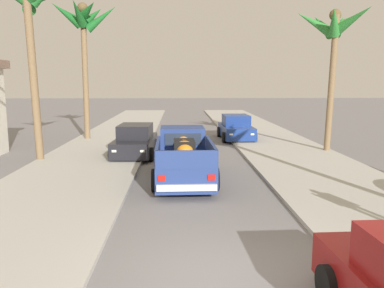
{
  "coord_description": "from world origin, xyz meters",
  "views": [
    {
      "loc": [
        -0.74,
        -6.84,
        3.6
      ],
      "look_at": [
        -0.22,
        8.4,
        1.2
      ],
      "focal_mm": 37.32,
      "sensor_mm": 36.0,
      "label": 1
    }
  ],
  "objects_px": {
    "car_left_mid": "(135,141)",
    "palm_tree_left_fore": "(83,25)",
    "palm_tree_right_fore": "(30,6)",
    "palm_tree_right_mid": "(335,32)",
    "pickup_truck": "(184,158)",
    "car_right_near": "(236,128)"
  },
  "relations": [
    {
      "from": "pickup_truck",
      "to": "palm_tree_right_mid",
      "type": "bearing_deg",
      "value": 35.26
    },
    {
      "from": "palm_tree_right_fore",
      "to": "palm_tree_right_mid",
      "type": "relative_size",
      "value": 1.13
    },
    {
      "from": "car_left_mid",
      "to": "palm_tree_right_fore",
      "type": "xyz_separation_m",
      "value": [
        -4.14,
        -1.44,
        6.05
      ]
    },
    {
      "from": "car_left_mid",
      "to": "pickup_truck",
      "type": "bearing_deg",
      "value": -64.74
    },
    {
      "from": "pickup_truck",
      "to": "palm_tree_left_fore",
      "type": "bearing_deg",
      "value": 119.55
    },
    {
      "from": "palm_tree_left_fore",
      "to": "car_right_near",
      "type": "bearing_deg",
      "value": -0.04
    },
    {
      "from": "car_left_mid",
      "to": "palm_tree_right_mid",
      "type": "bearing_deg",
      "value": 2.42
    },
    {
      "from": "palm_tree_right_fore",
      "to": "pickup_truck",
      "type": "bearing_deg",
      "value": -27.87
    },
    {
      "from": "palm_tree_left_fore",
      "to": "palm_tree_right_mid",
      "type": "distance_m",
      "value": 14.13
    },
    {
      "from": "car_left_mid",
      "to": "palm_tree_right_fore",
      "type": "distance_m",
      "value": 7.47
    },
    {
      "from": "palm_tree_right_mid",
      "to": "palm_tree_right_fore",
      "type": "bearing_deg",
      "value": -172.4
    },
    {
      "from": "car_left_mid",
      "to": "palm_tree_right_mid",
      "type": "xyz_separation_m",
      "value": [
        9.7,
        0.41,
        5.23
      ]
    },
    {
      "from": "pickup_truck",
      "to": "car_right_near",
      "type": "xyz_separation_m",
      "value": [
        3.4,
        10.2,
        -0.1
      ]
    },
    {
      "from": "car_left_mid",
      "to": "car_right_near",
      "type": "bearing_deg",
      "value": 43.34
    },
    {
      "from": "palm_tree_right_fore",
      "to": "palm_tree_right_mid",
      "type": "distance_m",
      "value": 13.99
    },
    {
      "from": "car_left_mid",
      "to": "palm_tree_left_fore",
      "type": "distance_m",
      "value": 8.91
    },
    {
      "from": "palm_tree_left_fore",
      "to": "palm_tree_right_fore",
      "type": "height_order",
      "value": "palm_tree_left_fore"
    },
    {
      "from": "car_right_near",
      "to": "car_left_mid",
      "type": "distance_m",
      "value": 7.81
    },
    {
      "from": "car_left_mid",
      "to": "palm_tree_left_fore",
      "type": "height_order",
      "value": "palm_tree_left_fore"
    },
    {
      "from": "pickup_truck",
      "to": "palm_tree_right_mid",
      "type": "xyz_separation_m",
      "value": [
        7.42,
        5.24,
        5.12
      ]
    },
    {
      "from": "palm_tree_left_fore",
      "to": "palm_tree_right_fore",
      "type": "bearing_deg",
      "value": -95.37
    },
    {
      "from": "car_left_mid",
      "to": "palm_tree_right_fore",
      "type": "bearing_deg",
      "value": -160.87
    }
  ]
}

